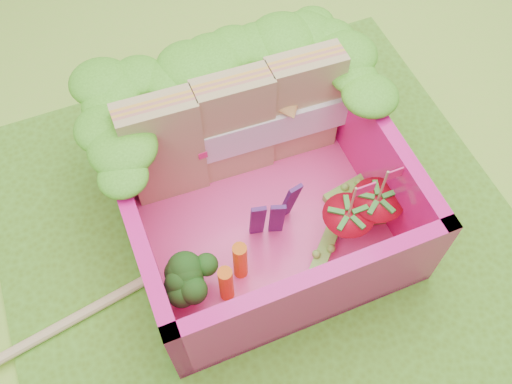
{
  "coord_description": "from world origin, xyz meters",
  "views": [
    {
      "loc": [
        -0.53,
        -1.16,
        2.68
      ],
      "look_at": [
        0.02,
        0.18,
        0.28
      ],
      "focal_mm": 40.0,
      "sensor_mm": 36.0,
      "label": 1
    }
  ],
  "objects": [
    {
      "name": "bento_box",
      "position": [
        0.03,
        0.18,
        0.31
      ],
      "size": [
        1.3,
        1.3,
        0.55
      ],
      "color": "#EB137F",
      "rests_on": "placemat"
    },
    {
      "name": "lettuce_ruffle",
      "position": [
        0.03,
        0.67,
        0.64
      ],
      "size": [
        1.43,
        0.83,
        0.11
      ],
      "color": "#42991B",
      "rests_on": "bento_box"
    },
    {
      "name": "bento_floor",
      "position": [
        0.03,
        0.18,
        0.06
      ],
      "size": [
        1.3,
        1.3,
        0.05
      ],
      "primitive_type": "cube",
      "color": "#FF4194",
      "rests_on": "placemat"
    },
    {
      "name": "purple_wedges",
      "position": [
        0.05,
        0.04,
        0.27
      ],
      "size": [
        0.26,
        0.1,
        0.38
      ],
      "color": "#491854",
      "rests_on": "bento_floor"
    },
    {
      "name": "strawberry_left",
      "position": [
        0.36,
        -0.12,
        0.21
      ],
      "size": [
        0.25,
        0.25,
        0.49
      ],
      "color": "red",
      "rests_on": "bento_floor"
    },
    {
      "name": "ground",
      "position": [
        0.0,
        0.0,
        0.0
      ],
      "size": [
        14.0,
        14.0,
        0.0
      ],
      "primitive_type": "plane",
      "color": "#9CDE3E",
      "rests_on": "ground"
    },
    {
      "name": "strawberry_right",
      "position": [
        0.53,
        -0.1,
        0.21
      ],
      "size": [
        0.25,
        0.25,
        0.49
      ],
      "color": "red",
      "rests_on": "bento_floor"
    },
    {
      "name": "placemat",
      "position": [
        0.0,
        0.0,
        0.01
      ],
      "size": [
        2.6,
        2.6,
        0.03
      ],
      "primitive_type": "cube",
      "color": "#5A9321",
      "rests_on": "ground"
    },
    {
      "name": "snap_peas",
      "position": [
        0.43,
        -0.05,
        0.11
      ],
      "size": [
        0.61,
        0.49,
        0.05
      ],
      "color": "#6DB93A",
      "rests_on": "bento_floor"
    },
    {
      "name": "chopsticks",
      "position": [
        -0.88,
        0.0,
        0.05
      ],
      "size": [
        2.19,
        0.42,
        0.05
      ],
      "color": "#EAC080",
      "rests_on": "placemat"
    },
    {
      "name": "carrot_sticks",
      "position": [
        -0.23,
        -0.14,
        0.21
      ],
      "size": [
        0.17,
        0.15,
        0.27
      ],
      "color": "orange",
      "rests_on": "bento_floor"
    },
    {
      "name": "broccoli",
      "position": [
        -0.43,
        -0.1,
        0.25
      ],
      "size": [
        0.33,
        0.33,
        0.25
      ],
      "color": "#568F45",
      "rests_on": "bento_floor"
    },
    {
      "name": "sandwich_stack",
      "position": [
        0.04,
        0.51,
        0.4
      ],
      "size": [
        1.2,
        0.22,
        0.66
      ],
      "color": "tan",
      "rests_on": "bento_floor"
    }
  ]
}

